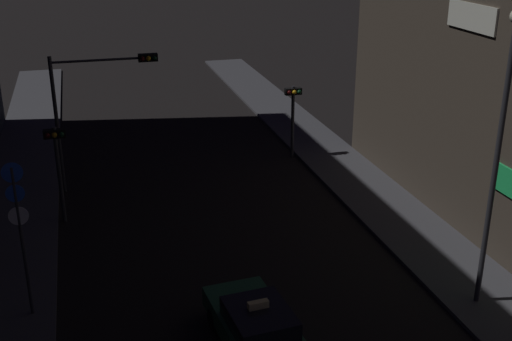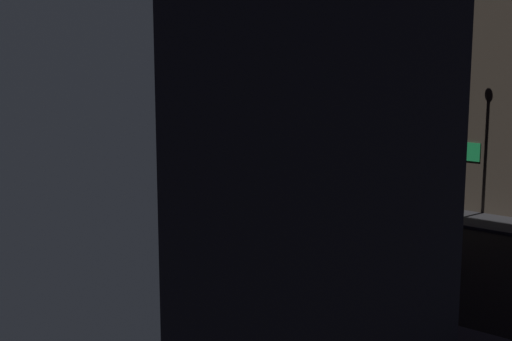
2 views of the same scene
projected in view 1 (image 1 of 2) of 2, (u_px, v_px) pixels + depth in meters
sidewalk_left at (21, 196)px, 27.15m from camera, size 3.04×49.47×0.14m
sidewalk_right at (338, 164)px, 30.71m from camera, size 3.04×49.47×0.14m
taxi at (257, 329)px, 17.24m from camera, size 2.16×4.58×1.62m
traffic_light_overhead at (94, 95)px, 26.60m from camera, size 4.37×0.42×5.84m
traffic_light_left_kerb at (57, 155)px, 23.97m from camera, size 0.80×0.42×3.84m
traffic_light_right_kerb at (293, 107)px, 30.81m from camera, size 0.80×0.42×3.57m
sign_pole_left at (20, 226)px, 17.93m from camera, size 0.57×0.10×4.74m
street_lamp_near_block at (499, 140)px, 17.75m from camera, size 0.40×0.40×8.68m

